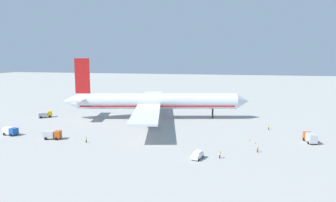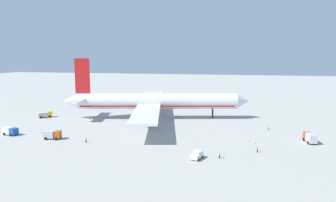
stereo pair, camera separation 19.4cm
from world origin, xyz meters
TOP-DOWN VIEW (x-y plane):
  - ground_plane at (0.00, 0.00)m, footprint 600.00×600.00m
  - airliner at (-1.31, -0.45)m, footprint 76.16×81.97m
  - service_truck_0 at (-40.66, -36.80)m, footprint 5.18×3.42m
  - service_truck_1 at (53.54, -25.73)m, footprint 3.17×6.43m
  - service_truck_2 at (-46.73, -8.21)m, footprint 5.55×5.40m
  - service_truck_3 at (-24.29, -38.45)m, footprint 5.46×3.21m
  - service_van at (22.28, -47.72)m, footprint 2.93×4.52m
  - ground_worker_0 at (-12.17, -39.90)m, footprint 0.45×0.45m
  - ground_worker_1 at (27.78, -46.08)m, footprint 0.45×0.45m
  - ground_worker_2 at (43.06, -10.78)m, footprint 0.56×0.56m
  - ground_worker_3 at (37.53, -38.90)m, footprint 0.46×0.46m
  - traffic_cone_0 at (-42.34, 13.99)m, footprint 0.36×0.36m
  - traffic_cone_1 at (35.92, -27.77)m, footprint 0.36×0.36m
  - traffic_cone_2 at (37.46, -30.37)m, footprint 0.36×0.36m
  - traffic_cone_3 at (-42.07, 35.30)m, footprint 0.36×0.36m

SIDE VIEW (x-z plane):
  - ground_plane at x=0.00m, z-range 0.00..0.00m
  - traffic_cone_0 at x=-42.34m, z-range 0.00..0.55m
  - traffic_cone_1 at x=35.92m, z-range 0.00..0.55m
  - traffic_cone_2 at x=37.46m, z-range 0.00..0.55m
  - traffic_cone_3 at x=-42.07m, z-range 0.00..0.55m
  - ground_worker_2 at x=43.06m, z-range 0.01..1.61m
  - ground_worker_3 at x=37.53m, z-range 0.01..1.70m
  - ground_worker_0 at x=-12.17m, z-range 0.02..1.74m
  - ground_worker_1 at x=27.78m, z-range 0.02..1.80m
  - service_van at x=22.28m, z-range 0.05..2.02m
  - service_truck_2 at x=-46.73m, z-range 0.07..2.66m
  - service_truck_0 at x=-40.66m, z-range 0.17..2.68m
  - service_truck_3 at x=-24.29m, z-range 0.15..2.79m
  - service_truck_1 at x=53.54m, z-range 0.15..3.09m
  - airliner at x=-1.31m, z-range -5.29..19.44m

